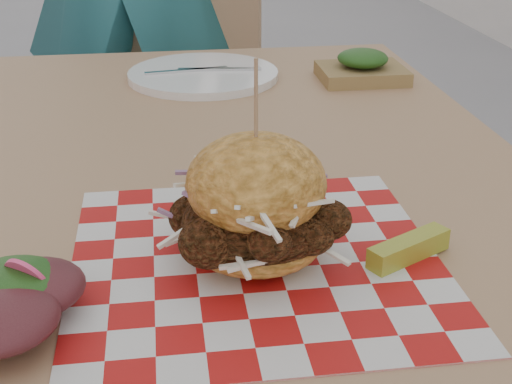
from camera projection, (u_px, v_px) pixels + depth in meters
patio_table at (226, 214)px, 0.97m from camera, size 0.80×1.20×0.75m
patio_chair at (201, 85)px, 1.93m from camera, size 0.54×0.55×0.95m
paper_liner at (256, 260)px, 0.70m from camera, size 0.36×0.36×0.00m
sandwich at (256, 208)px, 0.68m from camera, size 0.18×0.18×0.20m
pickle_spear at (409, 248)px, 0.70m from camera, size 0.09×0.06×0.02m
side_salad at (9, 312)px, 0.60m from camera, size 0.14×0.14×0.05m
place_setting at (203, 75)px, 1.28m from camera, size 0.27×0.27×0.02m
kraft_tray at (362, 68)px, 1.27m from camera, size 0.15×0.12×0.06m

